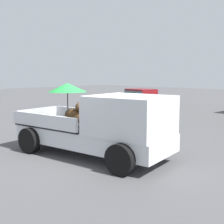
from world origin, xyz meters
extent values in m
plane|color=#4C4C4F|center=(0.00, 0.00, 0.00)|extent=(80.00, 80.00, 0.00)
cylinder|color=black|center=(1.61, 1.20, 0.40)|extent=(0.83, 0.38, 0.80)
cylinder|color=black|center=(1.86, -0.74, 0.40)|extent=(0.83, 0.38, 0.80)
cylinder|color=black|center=(-1.86, 0.74, 0.40)|extent=(0.83, 0.38, 0.80)
cylinder|color=black|center=(-1.61, -1.20, 0.40)|extent=(0.83, 0.38, 0.80)
cube|color=silver|center=(0.00, 0.00, 0.57)|extent=(5.19, 2.44, 0.50)
cube|color=silver|center=(1.39, 0.18, 1.36)|extent=(2.33, 2.12, 1.08)
cube|color=#4C606B|center=(2.38, 0.32, 1.56)|extent=(0.29, 1.71, 0.64)
cube|color=black|center=(-1.14, -0.15, 0.85)|extent=(3.02, 2.19, 0.06)
cube|color=silver|center=(-1.26, 0.76, 1.08)|extent=(2.79, 0.47, 0.40)
cube|color=silver|center=(-1.02, -1.06, 1.08)|extent=(2.79, 0.47, 0.40)
cube|color=silver|center=(-2.48, -0.33, 1.08)|extent=(0.34, 1.84, 0.40)
ellipsoid|color=#472D19|center=(-0.72, -0.14, 1.14)|extent=(0.72, 0.41, 0.52)
sphere|color=#472D19|center=(-0.43, -0.10, 1.46)|extent=(0.31, 0.31, 0.28)
cone|color=#472D19|center=(-0.44, -0.02, 1.60)|extent=(0.10, 0.10, 0.12)
cone|color=#472D19|center=(-0.42, -0.18, 1.60)|extent=(0.10, 0.10, 0.12)
cylinder|color=black|center=(-0.99, -0.14, 1.42)|extent=(0.03, 0.03, 1.08)
cone|color=#19722D|center=(-0.99, -0.14, 2.06)|extent=(1.41, 1.41, 0.28)
cylinder|color=black|center=(-8.97, 11.30, 0.33)|extent=(0.69, 0.33, 0.66)
cylinder|color=black|center=(-8.66, 13.04, 0.33)|extent=(0.69, 0.33, 0.66)
cylinder|color=black|center=(-6.31, 10.83, 0.33)|extent=(0.69, 0.33, 0.66)
cylinder|color=black|center=(-6.00, 12.57, 0.33)|extent=(0.69, 0.33, 0.66)
cube|color=maroon|center=(-7.48, 11.94, 0.55)|extent=(4.54, 2.48, 0.52)
cube|color=maroon|center=(-7.39, 11.92, 1.05)|extent=(2.35, 1.94, 0.56)
cube|color=#4C606B|center=(-7.39, 11.92, 1.05)|extent=(2.30, 2.01, 0.32)
camera|label=1|loc=(6.49, -5.89, 2.50)|focal=46.36mm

